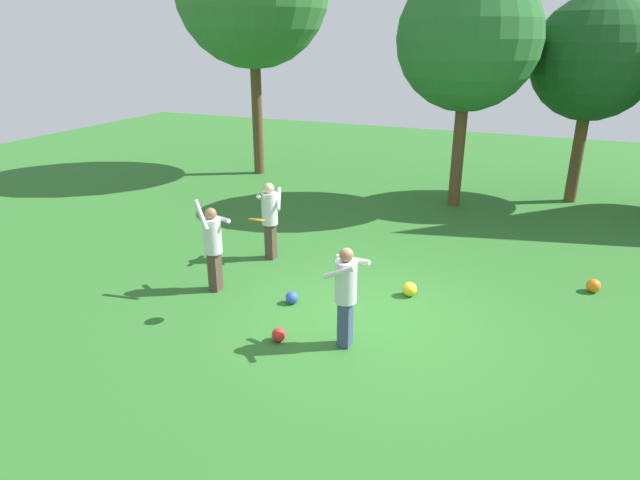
{
  "coord_description": "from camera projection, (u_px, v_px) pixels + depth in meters",
  "views": [
    {
      "loc": [
        2.4,
        -7.93,
        4.61
      ],
      "look_at": [
        -1.2,
        0.64,
        1.05
      ],
      "focal_mm": 30.37,
      "sensor_mm": 36.0,
      "label": 1
    }
  ],
  "objects": [
    {
      "name": "ball_orange",
      "position": [
        593.0,
        286.0,
        10.26
      ],
      "size": [
        0.26,
        0.26,
        0.26
      ],
      "primitive_type": "sphere",
      "color": "orange",
      "rests_on": "ground_plane"
    },
    {
      "name": "tree_right",
      "position": [
        594.0,
        59.0,
        14.45
      ],
      "size": [
        3.29,
        3.29,
        5.62
      ],
      "color": "brown",
      "rests_on": "ground_plane"
    },
    {
      "name": "person_bystander",
      "position": [
        270.0,
        215.0,
        11.5
      ],
      "size": [
        0.66,
        0.7,
        1.69
      ],
      "rotation": [
        0.0,
        0.0,
        -1.16
      ],
      "color": "#4C382D",
      "rests_on": "ground_plane"
    },
    {
      "name": "frisbee",
      "position": [
        257.0,
        220.0,
        8.8
      ],
      "size": [
        0.31,
        0.31,
        0.1
      ],
      "color": "orange"
    },
    {
      "name": "person_catcher",
      "position": [
        346.0,
        289.0,
        8.2
      ],
      "size": [
        0.64,
        0.58,
        1.65
      ],
      "rotation": [
        0.0,
        0.0,
        2.95
      ],
      "color": "#38476B",
      "rests_on": "ground_plane"
    },
    {
      "name": "ball_yellow",
      "position": [
        410.0,
        289.0,
        10.11
      ],
      "size": [
        0.28,
        0.28,
        0.28
      ],
      "primitive_type": "sphere",
      "color": "yellow",
      "rests_on": "ground_plane"
    },
    {
      "name": "ground_plane",
      "position": [
        369.0,
        318.0,
        9.34
      ],
      "size": [
        40.0,
        40.0,
        0.0
      ],
      "primitive_type": "plane",
      "color": "#2D6B28"
    },
    {
      "name": "ball_blue",
      "position": [
        292.0,
        298.0,
        9.83
      ],
      "size": [
        0.23,
        0.23,
        0.23
      ],
      "primitive_type": "sphere",
      "color": "blue",
      "rests_on": "ground_plane"
    },
    {
      "name": "tree_center",
      "position": [
        468.0,
        39.0,
        13.93
      ],
      "size": [
        3.71,
        3.71,
        6.34
      ],
      "color": "brown",
      "rests_on": "ground_plane"
    },
    {
      "name": "person_thrower",
      "position": [
        213.0,
        242.0,
        10.05
      ],
      "size": [
        0.63,
        0.63,
        1.82
      ],
      "rotation": [
        0.0,
        0.0,
        -0.42
      ],
      "color": "#4C382D",
      "rests_on": "ground_plane"
    },
    {
      "name": "ball_red",
      "position": [
        279.0,
        335.0,
        8.63
      ],
      "size": [
        0.23,
        0.23,
        0.23
      ],
      "primitive_type": "sphere",
      "color": "red",
      "rests_on": "ground_plane"
    }
  ]
}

